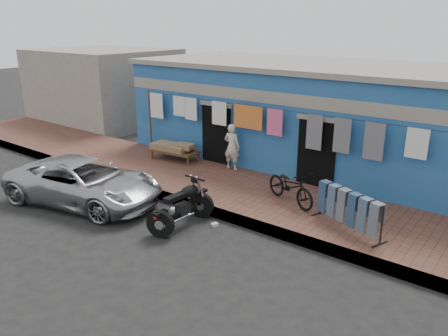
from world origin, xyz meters
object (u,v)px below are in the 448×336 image
at_px(seated_person, 232,147).
at_px(charpoy, 175,152).
at_px(jeans_rack, 349,210).
at_px(car, 84,181).
at_px(motorcycle, 181,205).
at_px(bicycle, 291,183).

relative_size(seated_person, charpoy, 0.83).
distance_m(charpoy, jeans_rack, 6.69).
xyz_separation_m(car, charpoy, (-0.19, 3.68, -0.08)).
xyz_separation_m(seated_person, motorcycle, (1.16, -3.55, -0.42)).
relative_size(motorcycle, jeans_rack, 0.91).
height_order(motorcycle, jeans_rack, jeans_rack).
height_order(charpoy, jeans_rack, jeans_rack).
relative_size(car, motorcycle, 2.52).
relative_size(charpoy, jeans_rack, 0.92).
height_order(car, bicycle, bicycle).
distance_m(bicycle, jeans_rack, 1.80).
xyz_separation_m(car, seated_person, (1.88, 4.05, 0.36)).
distance_m(seated_person, motorcycle, 3.75).
distance_m(seated_person, charpoy, 2.14).
height_order(seated_person, bicycle, seated_person).
bearing_deg(car, jeans_rack, -82.97).
relative_size(car, bicycle, 2.59).
xyz_separation_m(car, bicycle, (4.63, 2.80, 0.18)).
xyz_separation_m(car, jeans_rack, (6.36, 2.30, 0.09)).
height_order(bicycle, jeans_rack, bicycle).
distance_m(car, motorcycle, 3.08).
relative_size(motorcycle, charpoy, 0.99).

